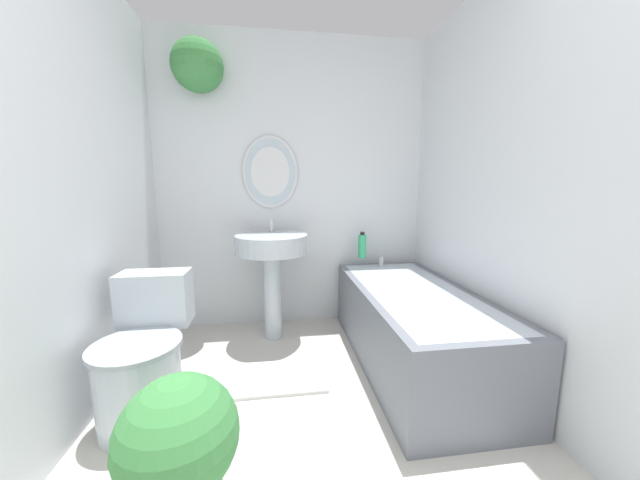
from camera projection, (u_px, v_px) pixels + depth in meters
name	position (u px, v px, depth m)	size (l,w,h in m)	color
wall_back	(281.00, 170.00, 2.68)	(2.34, 0.38, 2.40)	silver
wall_left	(33.00, 181.00, 1.31)	(0.06, 2.65, 2.40)	silver
wall_right	(533.00, 183.00, 1.62)	(0.06, 2.65, 2.40)	silver
toilet	(144.00, 360.00, 1.64)	(0.42, 0.60, 0.71)	silver
pedestal_sink	(272.00, 256.00, 2.46)	(0.55, 0.55, 0.92)	silver
bathtub	(413.00, 325.00, 2.15)	(0.71, 1.54, 0.59)	slate
shampoo_bottle	(362.00, 246.00, 2.73)	(0.07, 0.07, 0.22)	#38B275
potted_plant	(179.00, 440.00, 1.14)	(0.42, 0.42, 0.52)	#9E6042
bath_mat	(274.00, 378.00, 1.99)	(0.64, 0.36, 0.02)	silver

